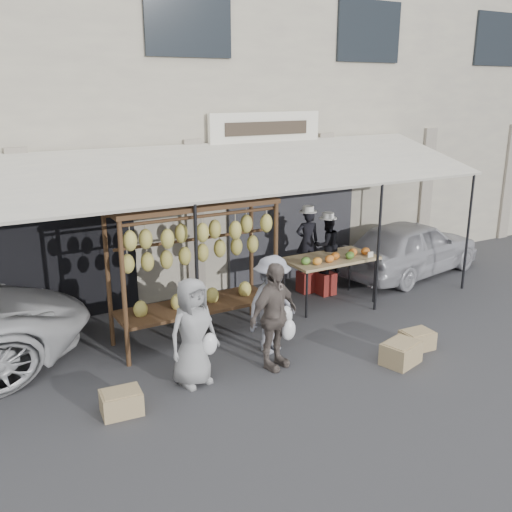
{
  "coord_description": "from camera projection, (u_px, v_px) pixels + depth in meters",
  "views": [
    {
      "loc": [
        -4.2,
        -6.2,
        3.88
      ],
      "look_at": [
        0.15,
        1.4,
        1.3
      ],
      "focal_mm": 40.0,
      "sensor_mm": 36.0,
      "label": 1
    }
  ],
  "objects": [
    {
      "name": "sedan",
      "position": [
        411.0,
        247.0,
        12.24
      ],
      "size": [
        3.76,
        2.03,
        1.21
      ],
      "primitive_type": "imported",
      "rotation": [
        0.0,
        0.0,
        1.75
      ],
      "color": "#B4B3B9",
      "rests_on": "ground_plane"
    },
    {
      "name": "customer_left",
      "position": [
        193.0,
        332.0,
        7.61
      ],
      "size": [
        0.82,
        0.62,
        1.51
      ],
      "primitive_type": "imported",
      "rotation": [
        0.0,
        0.0,
        0.2
      ],
      "color": "gray",
      "rests_on": "ground_plane"
    },
    {
      "name": "crate_far",
      "position": [
        121.0,
        403.0,
        7.05
      ],
      "size": [
        0.52,
        0.42,
        0.29
      ],
      "primitive_type": "cube",
      "rotation": [
        0.0,
        0.0,
        -0.09
      ],
      "color": "tan",
      "rests_on": "ground_plane"
    },
    {
      "name": "vendor_left",
      "position": [
        307.0,
        241.0,
        11.03
      ],
      "size": [
        0.52,
        0.42,
        1.23
      ],
      "primitive_type": "imported",
      "rotation": [
        0.0,
        0.0,
        2.82
      ],
      "color": "black",
      "rests_on": "stool_left"
    },
    {
      "name": "produce_table",
      "position": [
        332.0,
        259.0,
        10.43
      ],
      "size": [
        1.7,
        0.9,
        1.04
      ],
      "color": "#9A8755",
      "rests_on": "ground_plane"
    },
    {
      "name": "stool_left",
      "position": [
        306.0,
        282.0,
        11.26
      ],
      "size": [
        0.36,
        0.36,
        0.42
      ],
      "primitive_type": "cube",
      "rotation": [
        0.0,
        0.0,
        0.23
      ],
      "color": "maroon",
      "rests_on": "ground_plane"
    },
    {
      "name": "crate_near_b",
      "position": [
        417.0,
        340.0,
        8.82
      ],
      "size": [
        0.5,
        0.39,
        0.28
      ],
      "primitive_type": "cube",
      "rotation": [
        0.0,
        0.0,
        -0.07
      ],
      "color": "tan",
      "rests_on": "ground_plane"
    },
    {
      "name": "awning",
      "position": [
        223.0,
        171.0,
        9.44
      ],
      "size": [
        10.0,
        2.35,
        2.92
      ],
      "color": "beige",
      "rests_on": "ground_plane"
    },
    {
      "name": "customer_mid",
      "position": [
        274.0,
        316.0,
        8.06
      ],
      "size": [
        0.99,
        0.64,
        1.57
      ],
      "primitive_type": "imported",
      "rotation": [
        0.0,
        0.0,
        0.3
      ],
      "color": "#645851",
      "rests_on": "ground_plane"
    },
    {
      "name": "banana_rack",
      "position": [
        195.0,
        245.0,
        8.74
      ],
      "size": [
        2.6,
        0.9,
        2.24
      ],
      "color": "#452B17",
      "rests_on": "ground_plane"
    },
    {
      "name": "crate_near_a",
      "position": [
        401.0,
        353.0,
        8.33
      ],
      "size": [
        0.64,
        0.54,
        0.33
      ],
      "primitive_type": "cube",
      "rotation": [
        0.0,
        0.0,
        0.27
      ],
      "color": "tan",
      "rests_on": "ground_plane"
    },
    {
      "name": "shophouse",
      "position": [
        136.0,
        99.0,
        12.64
      ],
      "size": [
        24.0,
        6.15,
        7.3
      ],
      "color": "#BAB295",
      "rests_on": "ground_plane"
    },
    {
      "name": "vendor_right",
      "position": [
        327.0,
        245.0,
        10.92
      ],
      "size": [
        0.57,
        0.47,
        1.11
      ],
      "primitive_type": "imported",
      "rotation": [
        0.0,
        0.0,
        3.06
      ],
      "color": "black",
      "rests_on": "stool_right"
    },
    {
      "name": "stool_right",
      "position": [
        326.0,
        283.0,
        11.14
      ],
      "size": [
        0.34,
        0.34,
        0.44
      ],
      "primitive_type": "cube",
      "rotation": [
        0.0,
        0.0,
        -0.07
      ],
      "color": "maroon",
      "rests_on": "ground_plane"
    },
    {
      "name": "customer_right",
      "position": [
        272.0,
        304.0,
        8.57
      ],
      "size": [
        1.11,
        0.83,
        1.52
      ],
      "primitive_type": "imported",
      "rotation": [
        0.0,
        0.0,
        0.3
      ],
      "color": "gray",
      "rests_on": "ground_plane"
    },
    {
      "name": "ground_plane",
      "position": [
        295.0,
        367.0,
        8.27
      ],
      "size": [
        90.0,
        90.0,
        0.0
      ],
      "primitive_type": "plane",
      "color": "#2D2D30"
    }
  ]
}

